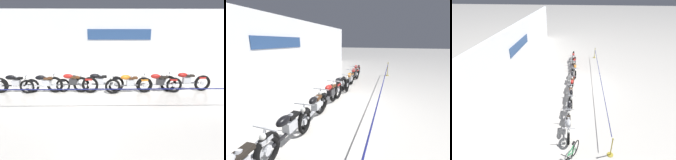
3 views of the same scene
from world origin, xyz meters
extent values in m
plane|color=silver|center=(0.00, 0.00, 0.00)|extent=(120.00, 120.00, 0.00)
cube|color=white|center=(0.00, 5.12, 2.10)|extent=(28.00, 0.25, 4.20)
cube|color=navy|center=(1.78, 4.98, 2.56)|extent=(4.34, 0.04, 0.70)
torus|color=black|center=(-4.04, 0.58, 0.37)|extent=(0.75, 0.17, 0.75)
cylinder|color=silver|center=(-4.04, 0.58, 0.37)|extent=(0.18, 0.09, 0.18)
cylinder|color=silver|center=(-4.78, 0.53, 0.73)|extent=(0.19, 0.12, 0.24)
cylinder|color=silver|center=(-4.69, 0.53, 0.73)|extent=(0.19, 0.12, 0.24)
cylinder|color=silver|center=(-4.45, 0.69, 0.39)|extent=(0.70, 0.12, 0.07)
cube|color=black|center=(-4.61, 0.54, 0.75)|extent=(0.41, 0.23, 0.09)
cube|color=#B7BABF|center=(-4.09, 0.57, 0.64)|extent=(0.33, 0.18, 0.08)
torus|color=black|center=(-4.09, 0.56, 0.34)|extent=(0.68, 0.12, 0.68)
torus|color=black|center=(-2.56, 0.59, 0.34)|extent=(0.68, 0.12, 0.68)
cylinder|color=silver|center=(-4.09, 0.56, 0.34)|extent=(0.16, 0.08, 0.16)
cylinder|color=silver|center=(-2.56, 0.59, 0.34)|extent=(0.16, 0.08, 0.16)
cylinder|color=silver|center=(-4.18, 0.56, 0.62)|extent=(0.30, 0.06, 0.59)
cube|color=silver|center=(-3.28, 0.58, 0.50)|extent=(0.36, 0.23, 0.26)
cylinder|color=silver|center=(-3.32, 0.58, 0.70)|extent=(0.18, 0.11, 0.24)
cylinder|color=silver|center=(-3.24, 0.58, 0.70)|extent=(0.18, 0.11, 0.24)
cylinder|color=silver|center=(-2.98, 0.72, 0.36)|extent=(0.70, 0.08, 0.07)
cube|color=black|center=(-3.33, 0.58, 0.36)|extent=(1.22, 0.08, 0.06)
ellipsoid|color=black|center=(-3.51, 0.57, 0.76)|extent=(0.46, 0.23, 0.22)
cube|color=black|center=(-3.15, 0.58, 0.72)|extent=(0.40, 0.21, 0.09)
cube|color=black|center=(-2.61, 0.59, 0.58)|extent=(0.32, 0.17, 0.08)
cylinder|color=silver|center=(-4.07, 0.56, 0.89)|extent=(0.05, 0.62, 0.04)
sphere|color=silver|center=(-4.15, 0.56, 0.75)|extent=(0.14, 0.14, 0.14)
torus|color=black|center=(-2.75, 0.48, 0.34)|extent=(0.68, 0.16, 0.67)
torus|color=black|center=(-1.11, 0.63, 0.34)|extent=(0.68, 0.16, 0.67)
cylinder|color=silver|center=(-2.75, 0.48, 0.34)|extent=(0.17, 0.09, 0.16)
cylinder|color=silver|center=(-1.11, 0.63, 0.34)|extent=(0.17, 0.09, 0.16)
cylinder|color=silver|center=(-2.84, 0.47, 0.62)|extent=(0.31, 0.08, 0.59)
cube|color=silver|center=(-1.88, 0.56, 0.50)|extent=(0.38, 0.25, 0.26)
cylinder|color=silver|center=(-1.92, 0.56, 0.70)|extent=(0.19, 0.13, 0.24)
cylinder|color=silver|center=(-1.84, 0.56, 0.70)|extent=(0.19, 0.13, 0.24)
cylinder|color=silver|center=(-1.60, 0.73, 0.36)|extent=(0.70, 0.13, 0.07)
cube|color=#ADAFB5|center=(-1.93, 0.56, 0.36)|extent=(1.32, 0.18, 0.06)
ellipsoid|color=black|center=(-2.11, 0.54, 0.76)|extent=(0.48, 0.26, 0.22)
cube|color=#4C2D19|center=(-1.75, 0.57, 0.72)|extent=(0.42, 0.24, 0.09)
cube|color=black|center=(-1.16, 0.63, 0.58)|extent=(0.33, 0.19, 0.08)
cylinder|color=silver|center=(-2.73, 0.48, 0.89)|extent=(0.09, 0.62, 0.04)
sphere|color=silver|center=(-2.81, 0.47, 0.75)|extent=(0.14, 0.14, 0.14)
torus|color=black|center=(-1.49, 0.58, 0.39)|extent=(0.79, 0.16, 0.79)
torus|color=black|center=(0.19, 0.51, 0.39)|extent=(0.79, 0.16, 0.79)
cylinder|color=silver|center=(-1.49, 0.58, 0.39)|extent=(0.19, 0.09, 0.19)
cylinder|color=silver|center=(0.19, 0.51, 0.39)|extent=(0.19, 0.09, 0.19)
cylinder|color=silver|center=(-1.58, 0.59, 0.68)|extent=(0.31, 0.07, 0.59)
cube|color=#2D2D30|center=(-0.60, 0.54, 0.55)|extent=(0.37, 0.23, 0.26)
cylinder|color=#2D2D30|center=(-0.64, 0.55, 0.75)|extent=(0.18, 0.12, 0.24)
cylinder|color=#2D2D30|center=(-0.56, 0.54, 0.75)|extent=(0.18, 0.12, 0.24)
cylinder|color=silver|center=(-0.29, 0.67, 0.41)|extent=(0.70, 0.10, 0.07)
cube|color=#47474C|center=(-0.65, 0.55, 0.41)|extent=(1.34, 0.12, 0.06)
ellipsoid|color=#B21E19|center=(-0.83, 0.55, 0.81)|extent=(0.47, 0.24, 0.22)
cube|color=#4C2D19|center=(-0.47, 0.54, 0.77)|extent=(0.41, 0.22, 0.09)
cube|color=#B21E19|center=(0.14, 0.51, 0.68)|extent=(0.33, 0.17, 0.08)
cylinder|color=silver|center=(-1.47, 0.58, 0.94)|extent=(0.06, 0.62, 0.04)
sphere|color=silver|center=(-1.55, 0.58, 0.80)|extent=(0.14, 0.14, 0.14)
torus|color=black|center=(-0.23, 0.57, 0.39)|extent=(0.78, 0.16, 0.77)
torus|color=black|center=(1.41, 0.65, 0.39)|extent=(0.78, 0.16, 0.77)
cylinder|color=silver|center=(-0.23, 0.57, 0.39)|extent=(0.19, 0.09, 0.18)
cylinder|color=silver|center=(1.41, 0.65, 0.39)|extent=(0.19, 0.09, 0.18)
cylinder|color=silver|center=(-0.32, 0.57, 0.67)|extent=(0.31, 0.07, 0.59)
cube|color=silver|center=(0.64, 0.61, 0.55)|extent=(0.37, 0.24, 0.26)
cylinder|color=silver|center=(0.60, 0.61, 0.75)|extent=(0.18, 0.12, 0.24)
cylinder|color=silver|center=(0.68, 0.61, 0.75)|extent=(0.18, 0.12, 0.24)
cylinder|color=silver|center=(0.94, 0.77, 0.41)|extent=(0.70, 0.10, 0.07)
cube|color=#47474C|center=(0.59, 0.61, 0.41)|extent=(1.32, 0.12, 0.06)
ellipsoid|color=black|center=(0.41, 0.60, 0.81)|extent=(0.47, 0.24, 0.22)
cube|color=black|center=(0.77, 0.62, 0.77)|extent=(0.41, 0.22, 0.09)
cube|color=black|center=(1.36, 0.64, 0.67)|extent=(0.33, 0.17, 0.08)
cylinder|color=silver|center=(-0.21, 0.58, 0.94)|extent=(0.06, 0.62, 0.04)
sphere|color=silver|center=(-0.29, 0.57, 0.80)|extent=(0.14, 0.14, 0.14)
torus|color=black|center=(1.25, 0.38, 0.36)|extent=(0.73, 0.18, 0.73)
torus|color=black|center=(2.80, 0.53, 0.36)|extent=(0.73, 0.18, 0.73)
cylinder|color=silver|center=(1.25, 0.38, 0.36)|extent=(0.18, 0.10, 0.17)
cylinder|color=silver|center=(2.80, 0.53, 0.36)|extent=(0.18, 0.10, 0.17)
cylinder|color=silver|center=(1.16, 0.38, 0.65)|extent=(0.31, 0.08, 0.59)
cube|color=silver|center=(2.07, 0.46, 0.52)|extent=(0.38, 0.25, 0.26)
cylinder|color=silver|center=(2.03, 0.46, 0.72)|extent=(0.19, 0.13, 0.24)
cylinder|color=silver|center=(2.11, 0.46, 0.72)|extent=(0.19, 0.13, 0.24)
cylinder|color=silver|center=(2.36, 0.63, 0.38)|extent=(0.70, 0.13, 0.07)
cube|color=#47474C|center=(2.02, 0.46, 0.38)|extent=(1.24, 0.17, 0.06)
ellipsoid|color=orange|center=(1.84, 0.44, 0.78)|extent=(0.48, 0.26, 0.22)
cube|color=#4C2D19|center=(2.20, 0.47, 0.74)|extent=(0.42, 0.24, 0.09)
cube|color=orange|center=(2.75, 0.52, 0.63)|extent=(0.33, 0.19, 0.08)
cylinder|color=silver|center=(1.27, 0.39, 0.91)|extent=(0.09, 0.62, 0.04)
sphere|color=silver|center=(1.19, 0.38, 0.77)|extent=(0.14, 0.14, 0.14)
torus|color=black|center=(2.73, 0.59, 0.37)|extent=(0.75, 0.15, 0.74)
torus|color=black|center=(4.16, 0.51, 0.37)|extent=(0.75, 0.15, 0.74)
cylinder|color=silver|center=(2.73, 0.59, 0.37)|extent=(0.18, 0.09, 0.18)
cylinder|color=silver|center=(4.16, 0.51, 0.37)|extent=(0.18, 0.09, 0.18)
cylinder|color=silver|center=(2.64, 0.59, 0.65)|extent=(0.31, 0.07, 0.59)
cube|color=#2D2D30|center=(3.50, 0.55, 0.53)|extent=(0.37, 0.24, 0.26)
cylinder|color=#2D2D30|center=(3.46, 0.55, 0.73)|extent=(0.18, 0.12, 0.24)
cylinder|color=#2D2D30|center=(3.54, 0.54, 0.73)|extent=(0.18, 0.12, 0.24)
cylinder|color=silver|center=(3.81, 0.67, 0.39)|extent=(0.70, 0.11, 0.07)
cube|color=#ADAFB5|center=(3.45, 0.55, 0.39)|extent=(1.15, 0.12, 0.06)
ellipsoid|color=#B21E19|center=(3.27, 0.56, 0.79)|extent=(0.47, 0.24, 0.22)
cube|color=black|center=(3.63, 0.54, 0.75)|extent=(0.41, 0.22, 0.09)
cube|color=#B21E19|center=(4.11, 0.52, 0.64)|extent=(0.33, 0.18, 0.08)
cylinder|color=silver|center=(2.75, 0.58, 0.92)|extent=(0.07, 0.62, 0.04)
sphere|color=silver|center=(2.67, 0.59, 0.78)|extent=(0.14, 0.14, 0.14)
torus|color=black|center=(3.95, 0.70, 0.39)|extent=(0.79, 0.15, 0.79)
torus|color=black|center=(5.63, 0.73, 0.39)|extent=(0.79, 0.15, 0.79)
cylinder|color=silver|center=(3.95, 0.70, 0.39)|extent=(0.18, 0.08, 0.18)
cylinder|color=silver|center=(5.63, 0.73, 0.39)|extent=(0.18, 0.08, 0.18)
cylinder|color=silver|center=(3.86, 0.70, 0.68)|extent=(0.30, 0.06, 0.59)
cube|color=silver|center=(4.84, 0.72, 0.55)|extent=(0.36, 0.23, 0.26)
cylinder|color=silver|center=(4.79, 0.72, 0.75)|extent=(0.18, 0.11, 0.24)
cylinder|color=silver|center=(4.88, 0.72, 0.75)|extent=(0.18, 0.11, 0.24)
cylinder|color=silver|center=(5.13, 0.86, 0.41)|extent=(0.70, 0.08, 0.07)
cube|color=#47474C|center=(4.79, 0.72, 0.41)|extent=(1.35, 0.08, 0.06)
ellipsoid|color=#B21E19|center=(4.61, 0.71, 0.81)|extent=(0.46, 0.23, 0.22)
cube|color=black|center=(4.97, 0.72, 0.77)|extent=(0.40, 0.21, 0.09)
cube|color=#B21E19|center=(5.58, 0.73, 0.67)|extent=(0.32, 0.17, 0.08)
cylinder|color=silver|center=(3.97, 0.70, 0.94)|extent=(0.05, 0.62, 0.04)
sphere|color=silver|center=(3.89, 0.70, 0.80)|extent=(0.14, 0.14, 0.14)
cylinder|color=navy|center=(0.03, -1.48, 0.88)|extent=(11.68, 0.04, 0.04)
cylinder|color=gold|center=(6.11, -1.48, 0.01)|extent=(0.28, 0.28, 0.03)
cylinder|color=gold|center=(6.11, -1.48, 0.50)|extent=(0.05, 0.05, 0.95)
sphere|color=gold|center=(6.11, -1.48, 1.01)|extent=(0.08, 0.08, 0.08)
camera|label=1|loc=(1.11, -7.31, 2.94)|focal=28.00mm
camera|label=2|loc=(-6.10, -1.77, 2.61)|focal=24.00mm
camera|label=3|loc=(-11.58, 0.13, 6.84)|focal=28.00mm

